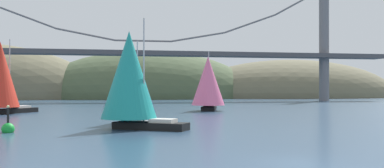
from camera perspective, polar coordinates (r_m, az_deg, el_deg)
ground_plane at (r=23.90m, az=13.43°, el=-9.95°), size 360.00×360.00×0.00m
headland_right at (r=171.35m, az=12.91°, el=-1.70°), size 84.09×44.00×28.63m
headland_center at (r=157.19m, az=-5.73°, el=-1.83°), size 79.86×44.00×33.86m
suspension_bridge at (r=117.29m, az=-6.32°, el=4.59°), size 139.86×6.00×32.68m
sailboat_navy_sail at (r=48.50m, az=-7.40°, el=0.03°), size 5.46×8.48×9.17m
sailboat_scarlet_sail at (r=70.42m, az=-23.57°, el=0.95°), size 8.45×9.72×11.16m
sailboat_pink_spinnaker at (r=72.81m, az=2.11°, el=0.25°), size 6.90×9.55×10.00m
sailboat_teal_sail at (r=42.05m, az=-8.05°, el=0.91°), size 9.17×7.58×10.46m
channel_buoy at (r=41.53m, az=-22.80°, el=-5.34°), size 1.10×1.10×2.64m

